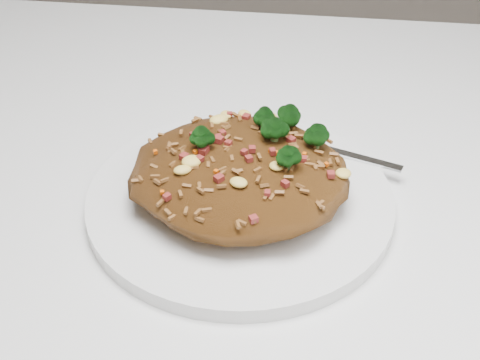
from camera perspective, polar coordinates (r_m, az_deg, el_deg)
name	(u,v)px	position (r m, az deg, el deg)	size (l,w,h in m)	color
dining_table	(126,258)	(0.68, -9.69, -6.55)	(1.20, 0.80, 0.75)	white
plate	(240,200)	(0.59, 0.00, -1.70)	(0.27, 0.27, 0.01)	white
fried_rice	(241,166)	(0.56, 0.10, 1.22)	(0.19, 0.17, 0.07)	brown
fork	(327,149)	(0.64, 7.40, 2.63)	(0.16, 0.07, 0.00)	silver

